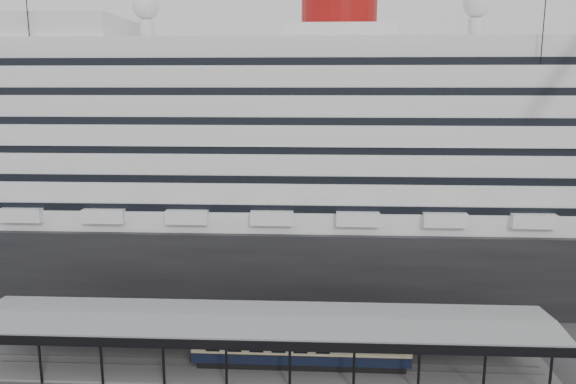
# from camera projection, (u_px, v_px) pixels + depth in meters

# --- Properties ---
(cruise_ship) EXTENTS (130.00, 30.00, 43.90)m
(cruise_ship) POSITION_uv_depth(u_px,v_px,m) (280.00, 150.00, 78.25)
(cruise_ship) COLOR black
(cruise_ship) RESTS_ON ground
(platform_canopy) EXTENTS (56.00, 9.18, 5.30)m
(platform_canopy) POSITION_uv_depth(u_px,v_px,m) (262.00, 344.00, 54.80)
(platform_canopy) COLOR slate
(platform_canopy) RESTS_ON ground
(pullman_carriage) EXTENTS (21.12, 2.96, 20.73)m
(pullman_carriage) POSITION_uv_depth(u_px,v_px,m) (301.00, 344.00, 54.59)
(pullman_carriage) COLOR black
(pullman_carriage) RESTS_ON ground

